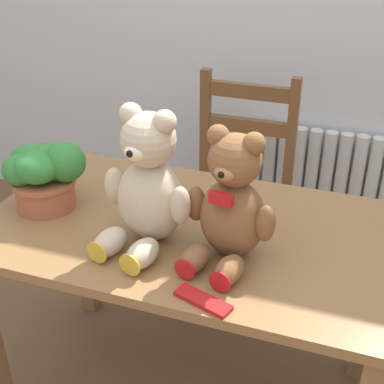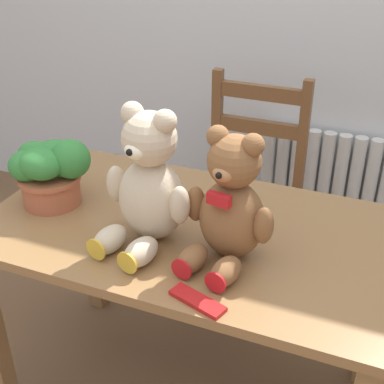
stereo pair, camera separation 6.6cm
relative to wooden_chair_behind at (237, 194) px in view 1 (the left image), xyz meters
The scene contains 7 objects.
radiator 0.57m from the wooden_chair_behind, 52.51° to the left, with size 0.77×0.10×0.61m.
dining_table 0.70m from the wooden_chair_behind, 88.04° to the right, with size 1.22×0.70×0.72m.
wooden_chair_behind is the anchor object (origin of this frame).
teddy_bear_left 0.90m from the wooden_chair_behind, 94.27° to the right, with size 0.28×0.29×0.39m.
teddy_bear_right 0.91m from the wooden_chair_behind, 77.43° to the right, with size 0.26×0.27×0.36m.
potted_plant 0.92m from the wooden_chair_behind, 120.77° to the right, with size 0.25×0.21×0.22m.
chocolate_bar 1.04m from the wooden_chair_behind, 80.35° to the right, with size 0.15×0.05×0.01m, color red.
Camera 1 is at (0.44, -0.90, 1.58)m, focal length 50.00 mm.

